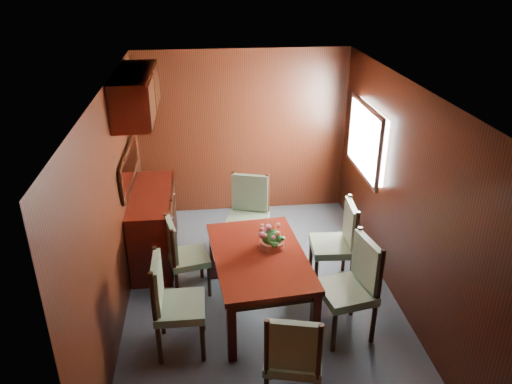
{
  "coord_description": "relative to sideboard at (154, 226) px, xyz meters",
  "views": [
    {
      "loc": [
        -0.57,
        -4.59,
        3.51
      ],
      "look_at": [
        0.0,
        0.58,
        1.05
      ],
      "focal_mm": 35.0,
      "sensor_mm": 36.0,
      "label": 1
    }
  ],
  "objects": [
    {
      "name": "ground",
      "position": [
        1.25,
        -1.0,
        -0.45
      ],
      "size": [
        4.5,
        4.5,
        0.0
      ],
      "primitive_type": "plane",
      "color": "#38424D",
      "rests_on": "ground"
    },
    {
      "name": "room_shell",
      "position": [
        1.15,
        -0.67,
        1.18
      ],
      "size": [
        3.06,
        4.52,
        2.41
      ],
      "color": "black",
      "rests_on": "ground"
    },
    {
      "name": "sideboard",
      "position": [
        0.0,
        0.0,
        0.0
      ],
      "size": [
        0.48,
        1.4,
        0.9
      ],
      "primitive_type": "cube",
      "color": "black",
      "rests_on": "ground"
    },
    {
      "name": "dining_table",
      "position": [
        1.2,
        -1.21,
        0.16
      ],
      "size": [
        1.07,
        1.58,
        0.7
      ],
      "rotation": [
        0.0,
        0.0,
        0.09
      ],
      "color": "black",
      "rests_on": "ground"
    },
    {
      "name": "chair_left_near",
      "position": [
        0.3,
        -1.7,
        0.12
      ],
      "size": [
        0.47,
        0.49,
        1.03
      ],
      "rotation": [
        0.0,
        0.0,
        -1.58
      ],
      "color": "black",
      "rests_on": "ground"
    },
    {
      "name": "chair_left_far",
      "position": [
        0.38,
        -0.78,
        0.07
      ],
      "size": [
        0.51,
        0.52,
        0.93
      ],
      "rotation": [
        0.0,
        0.0,
        -1.35
      ],
      "color": "black",
      "rests_on": "ground"
    },
    {
      "name": "chair_right_near",
      "position": [
        2.09,
        -1.65,
        0.15
      ],
      "size": [
        0.58,
        0.6,
        1.08
      ],
      "rotation": [
        0.0,
        0.0,
        1.76
      ],
      "color": "black",
      "rests_on": "ground"
    },
    {
      "name": "chair_right_far",
      "position": [
        2.17,
        -0.78,
        0.12
      ],
      "size": [
        0.5,
        0.52,
        1.04
      ],
      "rotation": [
        0.0,
        0.0,
        1.5
      ],
      "color": "black",
      "rests_on": "ground"
    },
    {
      "name": "chair_head",
      "position": [
        1.33,
        -2.53,
        0.11
      ],
      "size": [
        0.57,
        0.55,
        1.0
      ],
      "rotation": [
        0.0,
        0.0,
        -0.24
      ],
      "color": "black",
      "rests_on": "ground"
    },
    {
      "name": "chair_foot",
      "position": [
        1.2,
        -0.01,
        0.14
      ],
      "size": [
        0.62,
        0.6,
        1.06
      ],
      "rotation": [
        0.0,
        0.0,
        2.86
      ],
      "color": "black",
      "rests_on": "ground"
    },
    {
      "name": "flower_centerpiece",
      "position": [
        1.35,
        -1.08,
        0.39
      ],
      "size": [
        0.29,
        0.29,
        0.29
      ],
      "color": "#B45137",
      "rests_on": "dining_table"
    }
  ]
}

